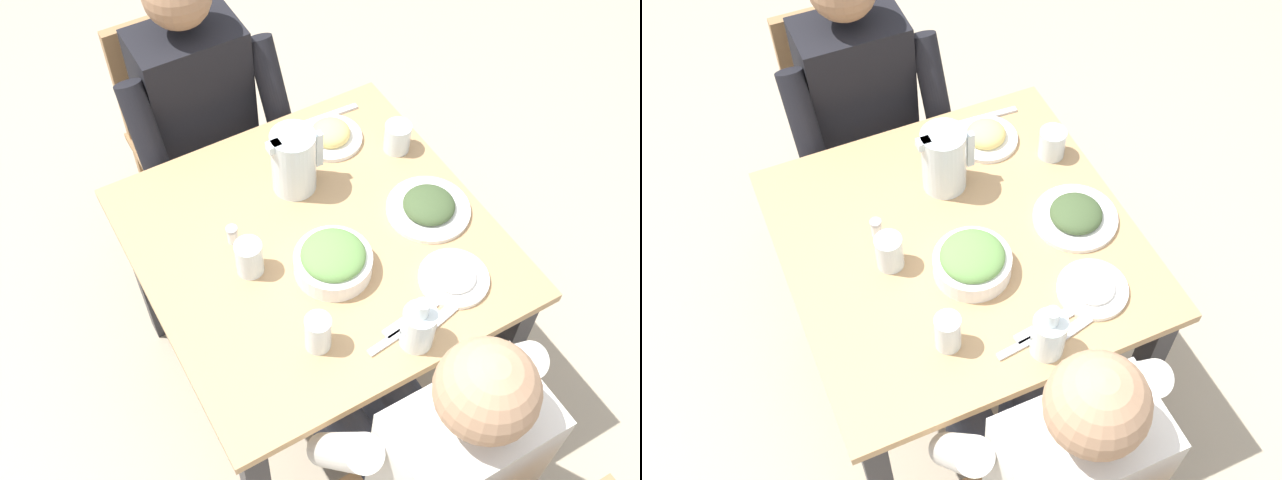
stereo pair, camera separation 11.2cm
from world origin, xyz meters
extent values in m
plane|color=tan|center=(0.00, 0.00, 0.00)|extent=(8.00, 8.00, 0.00)
cube|color=tan|center=(0.00, 0.00, 0.69)|extent=(0.89, 0.89, 0.03)
cube|color=#232328|center=(0.39, -0.39, 0.34)|extent=(0.06, 0.06, 0.68)
cube|color=#232328|center=(-0.39, 0.39, 0.34)|extent=(0.06, 0.06, 0.68)
cube|color=#232328|center=(0.39, 0.39, 0.34)|extent=(0.06, 0.06, 0.68)
cube|color=#997047|center=(0.14, -0.52, 0.21)|extent=(0.04, 0.04, 0.41)
cube|color=#997047|center=(0.12, 0.86, 0.21)|extent=(0.04, 0.04, 0.41)
cube|color=#997047|center=(-0.22, 0.86, 0.21)|extent=(0.04, 0.04, 0.41)
cube|color=#997047|center=(0.12, 0.52, 0.21)|extent=(0.04, 0.04, 0.41)
cube|color=#997047|center=(-0.22, 0.52, 0.21)|extent=(0.04, 0.04, 0.41)
cube|color=#997047|center=(-0.05, 0.69, 0.43)|extent=(0.40, 0.40, 0.03)
cube|color=#997047|center=(-0.05, 0.87, 0.65)|extent=(0.38, 0.04, 0.42)
cube|color=silver|center=(-0.03, -0.66, 0.69)|extent=(0.32, 0.20, 0.50)
sphere|color=tan|center=(-0.03, -0.66, 1.06)|extent=(0.19, 0.19, 0.19)
cylinder|color=#2D3342|center=(-0.12, -0.47, 0.41)|extent=(0.11, 0.38, 0.11)
cylinder|color=#2D3342|center=(-0.12, -0.28, 0.22)|extent=(0.10, 0.10, 0.44)
cylinder|color=silver|center=(-0.23, -0.52, 0.71)|extent=(0.08, 0.23, 0.37)
cylinder|color=#2D3342|center=(0.05, -0.47, 0.41)|extent=(0.11, 0.38, 0.11)
cylinder|color=#2D3342|center=(0.05, -0.28, 0.22)|extent=(0.10, 0.10, 0.44)
cylinder|color=silver|center=(0.17, -0.52, 0.71)|extent=(0.08, 0.23, 0.37)
cube|color=black|center=(-0.05, 0.66, 0.69)|extent=(0.32, 0.20, 0.50)
cylinder|color=#2D3342|center=(0.03, 0.47, 0.41)|extent=(0.11, 0.38, 0.11)
cylinder|color=#2D3342|center=(0.03, 0.28, 0.22)|extent=(0.10, 0.10, 0.44)
cylinder|color=black|center=(0.15, 0.52, 0.71)|extent=(0.08, 0.23, 0.37)
cylinder|color=#2D3342|center=(-0.14, 0.47, 0.41)|extent=(0.11, 0.38, 0.11)
cylinder|color=#2D3342|center=(-0.14, 0.28, 0.22)|extent=(0.10, 0.10, 0.44)
cylinder|color=black|center=(-0.25, 0.52, 0.71)|extent=(0.08, 0.23, 0.37)
cylinder|color=silver|center=(0.04, 0.19, 0.80)|extent=(0.12, 0.12, 0.19)
cube|color=silver|center=(0.12, 0.19, 0.81)|extent=(0.02, 0.02, 0.11)
cube|color=silver|center=(-0.01, 0.19, 0.88)|extent=(0.04, 0.03, 0.02)
cylinder|color=white|center=(-0.01, -0.10, 0.73)|extent=(0.20, 0.20, 0.05)
ellipsoid|color=#608E47|center=(-0.01, -0.10, 0.77)|extent=(0.16, 0.16, 0.06)
cylinder|color=white|center=(0.31, -0.06, 0.71)|extent=(0.22, 0.22, 0.01)
ellipsoid|color=#3D512D|center=(0.31, -0.06, 0.73)|extent=(0.14, 0.14, 0.05)
cylinder|color=white|center=(0.24, -0.28, 0.71)|extent=(0.18, 0.18, 0.01)
ellipsoid|color=white|center=(0.24, -0.28, 0.73)|extent=(0.11, 0.11, 0.03)
cylinder|color=white|center=(0.21, 0.29, 0.71)|extent=(0.18, 0.18, 0.01)
ellipsoid|color=#E0C670|center=(0.21, 0.29, 0.73)|extent=(0.11, 0.11, 0.06)
cylinder|color=silver|center=(-0.15, -0.27, 0.76)|extent=(0.06, 0.06, 0.11)
cylinder|color=silver|center=(0.36, 0.17, 0.75)|extent=(0.07, 0.07, 0.09)
cylinder|color=silver|center=(-0.19, 0.00, 0.76)|extent=(0.07, 0.07, 0.10)
cylinder|color=silver|center=(0.06, -0.37, 0.77)|extent=(0.08, 0.08, 0.12)
cylinder|color=white|center=(0.06, -0.37, 0.74)|extent=(0.07, 0.07, 0.07)
cylinder|color=silver|center=(0.06, -0.37, 0.85)|extent=(0.03, 0.03, 0.04)
cylinder|color=white|center=(-0.19, 0.10, 0.73)|extent=(0.03, 0.03, 0.04)
cylinder|color=#B2B2B7|center=(-0.19, 0.10, 0.76)|extent=(0.03, 0.03, 0.01)
cube|color=silver|center=(0.09, -0.32, 0.71)|extent=(0.17, 0.05, 0.01)
cube|color=silver|center=(0.26, 0.38, 0.71)|extent=(0.19, 0.03, 0.01)
cube|color=silver|center=(0.17, -0.35, 0.71)|extent=(0.17, 0.06, 0.01)
cube|color=silver|center=(0.04, -0.34, 0.71)|extent=(0.19, 0.04, 0.01)
camera|label=1|loc=(-0.56, -1.01, 2.25)|focal=41.74mm
camera|label=2|loc=(-0.46, -1.06, 2.25)|focal=41.74mm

